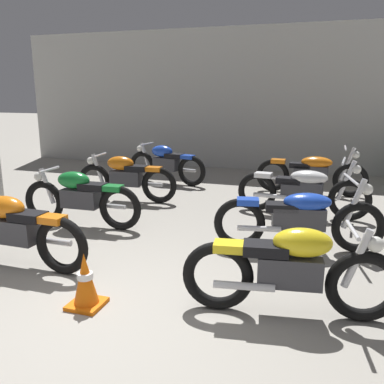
{
  "coord_description": "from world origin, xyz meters",
  "views": [
    {
      "loc": [
        1.86,
        -2.89,
        2.02
      ],
      "look_at": [
        0.0,
        2.84,
        0.55
      ],
      "focal_mm": 38.81,
      "sensor_mm": 36.0,
      "label": 1
    }
  ],
  "objects_px": {
    "motorcycle_right_row_1": "(300,217)",
    "motorcycle_right_row_3": "(312,172)",
    "motorcycle_right_row_2": "(303,189)",
    "motorcycle_right_row_0": "(291,269)",
    "motorcycle_left_row_3": "(166,163)",
    "motorcycle_left_row_1": "(80,197)",
    "motorcycle_left_row_0": "(13,229)",
    "traffic_cone": "(85,281)",
    "motorcycle_left_row_2": "(125,177)"
  },
  "relations": [
    {
      "from": "motorcycle_left_row_1",
      "to": "motorcycle_right_row_0",
      "type": "relative_size",
      "value": 1.0
    },
    {
      "from": "motorcycle_right_row_0",
      "to": "traffic_cone",
      "type": "distance_m",
      "value": 1.93
    },
    {
      "from": "motorcycle_right_row_3",
      "to": "motorcycle_right_row_2",
      "type": "bearing_deg",
      "value": -92.76
    },
    {
      "from": "motorcycle_left_row_0",
      "to": "motorcycle_right_row_2",
      "type": "height_order",
      "value": "motorcycle_right_row_2"
    },
    {
      "from": "motorcycle_left_row_2",
      "to": "motorcycle_right_row_0",
      "type": "relative_size",
      "value": 1.0
    },
    {
      "from": "motorcycle_left_row_2",
      "to": "motorcycle_left_row_3",
      "type": "xyz_separation_m",
      "value": [
        0.15,
        1.68,
        0.0
      ]
    },
    {
      "from": "motorcycle_right_row_2",
      "to": "traffic_cone",
      "type": "bearing_deg",
      "value": -115.34
    },
    {
      "from": "motorcycle_left_row_0",
      "to": "traffic_cone",
      "type": "relative_size",
      "value": 3.65
    },
    {
      "from": "traffic_cone",
      "to": "motorcycle_right_row_0",
      "type": "bearing_deg",
      "value": 13.28
    },
    {
      "from": "motorcycle_right_row_0",
      "to": "motorcycle_right_row_2",
      "type": "relative_size",
      "value": 0.9
    },
    {
      "from": "motorcycle_left_row_1",
      "to": "motorcycle_left_row_2",
      "type": "distance_m",
      "value": 1.58
    },
    {
      "from": "motorcycle_left_row_1",
      "to": "motorcycle_right_row_1",
      "type": "xyz_separation_m",
      "value": [
        3.24,
        -0.0,
        -0.01
      ]
    },
    {
      "from": "motorcycle_left_row_0",
      "to": "motorcycle_right_row_1",
      "type": "bearing_deg",
      "value": 26.18
    },
    {
      "from": "motorcycle_right_row_0",
      "to": "motorcycle_right_row_3",
      "type": "xyz_separation_m",
      "value": [
        -0.02,
        4.87,
        -0.01
      ]
    },
    {
      "from": "motorcycle_right_row_1",
      "to": "motorcycle_right_row_3",
      "type": "relative_size",
      "value": 0.99
    },
    {
      "from": "motorcycle_left_row_2",
      "to": "motorcycle_right_row_1",
      "type": "height_order",
      "value": "motorcycle_right_row_1"
    },
    {
      "from": "motorcycle_right_row_2",
      "to": "motorcycle_left_row_0",
      "type": "bearing_deg",
      "value": -134.24
    },
    {
      "from": "motorcycle_left_row_1",
      "to": "motorcycle_left_row_0",
      "type": "bearing_deg",
      "value": -86.32
    },
    {
      "from": "motorcycle_left_row_2",
      "to": "motorcycle_right_row_0",
      "type": "height_order",
      "value": "same"
    },
    {
      "from": "motorcycle_left_row_2",
      "to": "motorcycle_left_row_0",
      "type": "bearing_deg",
      "value": -87.57
    },
    {
      "from": "motorcycle_left_row_0",
      "to": "motorcycle_left_row_3",
      "type": "bearing_deg",
      "value": 89.85
    },
    {
      "from": "motorcycle_right_row_1",
      "to": "traffic_cone",
      "type": "relative_size",
      "value": 3.98
    },
    {
      "from": "motorcycle_left_row_0",
      "to": "traffic_cone",
      "type": "height_order",
      "value": "motorcycle_left_row_0"
    },
    {
      "from": "motorcycle_left_row_0",
      "to": "motorcycle_left_row_2",
      "type": "bearing_deg",
      "value": 92.43
    },
    {
      "from": "motorcycle_left_row_2",
      "to": "motorcycle_right_row_2",
      "type": "distance_m",
      "value": 3.21
    },
    {
      "from": "motorcycle_left_row_1",
      "to": "motorcycle_right_row_2",
      "type": "height_order",
      "value": "motorcycle_right_row_2"
    },
    {
      "from": "motorcycle_left_row_3",
      "to": "motorcycle_right_row_3",
      "type": "distance_m",
      "value": 3.15
    },
    {
      "from": "motorcycle_right_row_1",
      "to": "motorcycle_right_row_3",
      "type": "xyz_separation_m",
      "value": [
        0.02,
        3.19,
        0.0
      ]
    },
    {
      "from": "motorcycle_left_row_3",
      "to": "motorcycle_right_row_2",
      "type": "height_order",
      "value": "motorcycle_right_row_2"
    },
    {
      "from": "motorcycle_left_row_1",
      "to": "motorcycle_right_row_2",
      "type": "bearing_deg",
      "value": 26.99
    },
    {
      "from": "motorcycle_left_row_2",
      "to": "traffic_cone",
      "type": "xyz_separation_m",
      "value": [
        1.44,
        -3.7,
        -0.2
      ]
    },
    {
      "from": "motorcycle_right_row_3",
      "to": "motorcycle_left_row_3",
      "type": "bearing_deg",
      "value": 178.72
    },
    {
      "from": "motorcycle_left_row_1",
      "to": "motorcycle_left_row_2",
      "type": "height_order",
      "value": "same"
    },
    {
      "from": "motorcycle_right_row_2",
      "to": "motorcycle_right_row_0",
      "type": "bearing_deg",
      "value": -88.43
    },
    {
      "from": "traffic_cone",
      "to": "motorcycle_right_row_2",
      "type": "bearing_deg",
      "value": 64.66
    },
    {
      "from": "motorcycle_left_row_3",
      "to": "motorcycle_right_row_3",
      "type": "xyz_separation_m",
      "value": [
        3.14,
        -0.07,
        -0.01
      ]
    },
    {
      "from": "motorcycle_left_row_3",
      "to": "motorcycle_right_row_2",
      "type": "xyz_separation_m",
      "value": [
        3.07,
        -1.64,
        -0.01
      ]
    },
    {
      "from": "motorcycle_left_row_2",
      "to": "motorcycle_right_row_1",
      "type": "xyz_separation_m",
      "value": [
        3.27,
        -1.58,
        -0.01
      ]
    },
    {
      "from": "motorcycle_left_row_1",
      "to": "motorcycle_right_row_3",
      "type": "xyz_separation_m",
      "value": [
        3.26,
        3.19,
        -0.01
      ]
    },
    {
      "from": "motorcycle_left_row_1",
      "to": "motorcycle_left_row_3",
      "type": "distance_m",
      "value": 3.26
    },
    {
      "from": "motorcycle_left_row_0",
      "to": "motorcycle_left_row_2",
      "type": "relative_size",
      "value": 1.0
    },
    {
      "from": "motorcycle_left_row_1",
      "to": "motorcycle_left_row_2",
      "type": "relative_size",
      "value": 1.0
    },
    {
      "from": "motorcycle_left_row_3",
      "to": "motorcycle_right_row_0",
      "type": "xyz_separation_m",
      "value": [
        3.16,
        -4.94,
        0.0
      ]
    },
    {
      "from": "motorcycle_right_row_0",
      "to": "motorcycle_right_row_2",
      "type": "xyz_separation_m",
      "value": [
        -0.09,
        3.3,
        -0.01
      ]
    },
    {
      "from": "motorcycle_left_row_1",
      "to": "motorcycle_right_row_2",
      "type": "xyz_separation_m",
      "value": [
        3.18,
        1.62,
        -0.01
      ]
    },
    {
      "from": "motorcycle_right_row_2",
      "to": "motorcycle_right_row_1",
      "type": "bearing_deg",
      "value": -87.98
    },
    {
      "from": "motorcycle_right_row_0",
      "to": "motorcycle_right_row_3",
      "type": "height_order",
      "value": "motorcycle_right_row_3"
    },
    {
      "from": "motorcycle_left_row_1",
      "to": "traffic_cone",
      "type": "height_order",
      "value": "motorcycle_left_row_1"
    },
    {
      "from": "motorcycle_left_row_2",
      "to": "motorcycle_right_row_3",
      "type": "height_order",
      "value": "motorcycle_right_row_3"
    },
    {
      "from": "motorcycle_left_row_1",
      "to": "motorcycle_right_row_3",
      "type": "relative_size",
      "value": 0.91
    }
  ]
}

